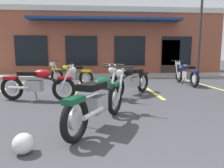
{
  "coord_description": "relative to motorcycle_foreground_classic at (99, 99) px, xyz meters",
  "views": [
    {
      "loc": [
        -0.56,
        -1.01,
        1.2
      ],
      "look_at": [
        -0.21,
        3.56,
        0.55
      ],
      "focal_mm": 32.65,
      "sensor_mm": 36.0,
      "label": 1
    }
  ],
  "objects": [
    {
      "name": "sidewalk_kerb",
      "position": [
        0.51,
        7.85,
        -0.39
      ],
      "size": [
        22.0,
        1.8,
        0.14
      ],
      "primitive_type": "cube",
      "color": "#A8A59E",
      "rests_on": "ground_plane"
    },
    {
      "name": "motorcycle_green_cafe_racer",
      "position": [
        0.98,
        2.57,
        0.0
      ],
      "size": [
        1.57,
        1.72,
        0.98
      ],
      "color": "black",
      "rests_on": "ground_plane"
    },
    {
      "name": "painted_stall_lines",
      "position": [
        0.51,
        4.25,
        -0.46
      ],
      "size": [
        12.76,
        4.8,
        0.01
      ],
      "color": "#DBCC4C",
      "rests_on": "ground_plane"
    },
    {
      "name": "ground_plane",
      "position": [
        0.51,
        0.96,
        -0.46
      ],
      "size": [
        80.0,
        80.0,
        0.0
      ],
      "primitive_type": "plane",
      "color": "#3D3D42"
    },
    {
      "name": "motorcycle_orange_scrambler",
      "position": [
        3.6,
        4.65,
        0.0
      ],
      "size": [
        0.66,
        2.11,
        0.98
      ],
      "color": "black",
      "rests_on": "ground_plane"
    },
    {
      "name": "motorcycle_foreground_classic",
      "position": [
        0.0,
        0.0,
        0.0
      ],
      "size": [
        1.23,
        1.93,
        0.98
      ],
      "color": "black",
      "rests_on": "ground_plane"
    },
    {
      "name": "parking_lot_lamp_post",
      "position": [
        5.18,
        6.64,
        2.95
      ],
      "size": [
        0.24,
        0.76,
        5.32
      ],
      "color": "#2D2D33",
      "rests_on": "ground_plane"
    },
    {
      "name": "brick_storefront_building",
      "position": [
        0.52,
        11.62,
        1.53
      ],
      "size": [
        14.22,
        6.68,
        3.98
      ],
      "color": "brown",
      "rests_on": "ground_plane"
    },
    {
      "name": "helmet_on_pavement",
      "position": [
        -0.95,
        -0.95,
        -0.33
      ],
      "size": [
        0.26,
        0.26,
        0.26
      ],
      "color": "silver",
      "rests_on": "ground_plane"
    },
    {
      "name": "motorcycle_red_sportbike",
      "position": [
        -1.09,
        4.83,
        0.0
      ],
      "size": [
        1.88,
        1.32,
        0.98
      ],
      "color": "black",
      "rests_on": "ground_plane"
    },
    {
      "name": "motorcycle_silver_naked",
      "position": [
        -1.58,
        2.04,
        0.0
      ],
      "size": [
        2.09,
        0.77,
        0.98
      ],
      "color": "black",
      "rests_on": "ground_plane"
    }
  ]
}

